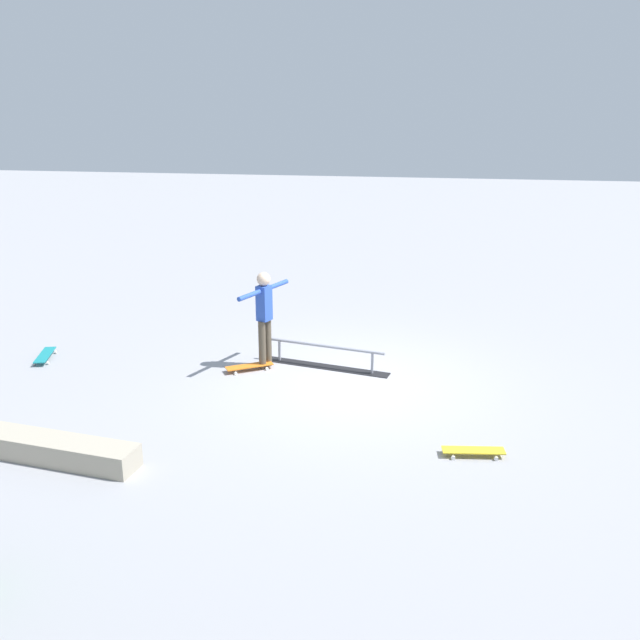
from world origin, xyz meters
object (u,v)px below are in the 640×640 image
Objects in this scene: grind_rail at (325,357)px; skater_main at (264,313)px; loose_skateboard_teal at (45,355)px; skateboard_main at (249,366)px; loose_skateboard_yellow at (473,451)px; skate_ledge at (49,448)px.

skater_main reaches higher than grind_rail.
grind_rail is 1.37× the size of skater_main.
skater_main is at bearing -101.43° from loose_skateboard_teal.
skateboard_main is (0.23, 0.20, -0.89)m from skater_main.
skater_main is 0.94m from skateboard_main.
loose_skateboard_yellow is 7.65m from loose_skateboard_teal.
loose_skateboard_teal is (7.28, -2.36, 0.00)m from loose_skateboard_yellow.
skate_ledge is at bearing 31.31° from skateboard_main.
loose_skateboard_teal is at bearing 16.87° from grind_rail.
loose_skateboard_yellow is (-3.60, 2.43, 0.00)m from skateboard_main.
grind_rail is 0.94× the size of skate_ledge.
skateboard_main is (-1.73, -3.38, -0.08)m from skate_ledge.
skate_ledge is 2.94× the size of loose_skateboard_yellow.
grind_rail reaches higher than skate_ledge.
skater_main reaches higher than skate_ledge.
skater_main is 2.01× the size of loose_skateboard_teal.
skater_main is 2.03× the size of loose_skateboard_yellow.
skateboard_main is 0.95× the size of loose_skateboard_teal.
loose_skateboard_yellow is 0.99× the size of loose_skateboard_teal.
skateboard_main is 3.68m from loose_skateboard_teal.
loose_skateboard_yellow is (-5.33, -0.95, -0.08)m from skate_ledge.
grind_rail is at bearing -100.45° from loose_skateboard_teal.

